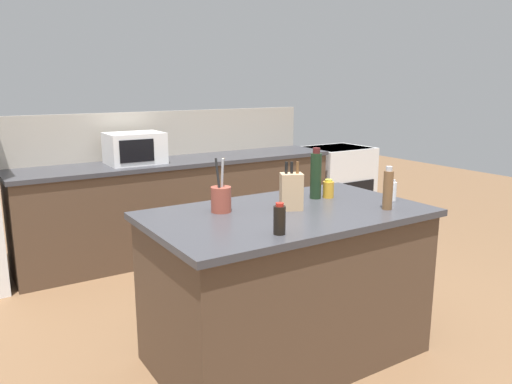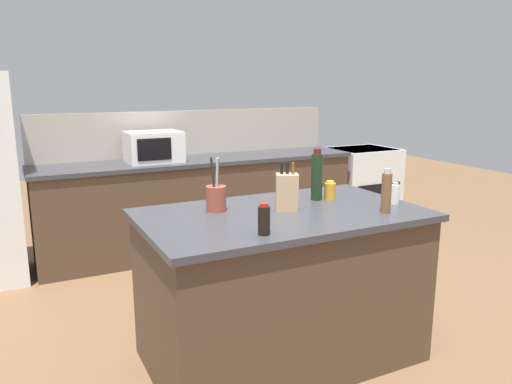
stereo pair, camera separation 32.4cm
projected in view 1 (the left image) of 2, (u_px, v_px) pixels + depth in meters
The scene contains 13 objects.
ground_plane at pixel (285, 354), 3.17m from camera, with size 14.00×14.00×0.00m, color brown.
back_counter_run at pixel (183, 205), 5.04m from camera, with size 3.24×0.66×0.94m.
wall_backsplash at pixel (168, 133), 5.14m from camera, with size 3.20×0.03×0.46m, color #B2A899.
kitchen_island at pixel (286, 285), 3.06m from camera, with size 1.67×0.98×0.94m.
range_oven at pixel (336, 184), 6.10m from camera, with size 0.76×0.65×0.92m.
microwave at pixel (135, 148), 4.66m from camera, with size 0.51×0.39×0.29m.
knife_block at pixel (291, 191), 2.97m from camera, with size 0.16×0.15×0.29m.
utensil_crock at pixel (221, 198), 2.93m from camera, with size 0.12×0.12×0.32m.
honey_jar at pixel (328, 189), 3.29m from camera, with size 0.07×0.07×0.12m.
wine_bottle at pixel (316, 175), 3.25m from camera, with size 0.07×0.07×0.33m.
salt_shaker at pixel (392, 191), 3.22m from camera, with size 0.05×0.05×0.13m.
pepper_grinder at pixel (388, 189), 2.98m from camera, with size 0.06×0.06×0.26m.
soy_sauce_bottle at pixel (279, 219), 2.50m from camera, with size 0.06×0.06×0.16m.
Camera 1 is at (-1.70, -2.32, 1.69)m, focal length 35.00 mm.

